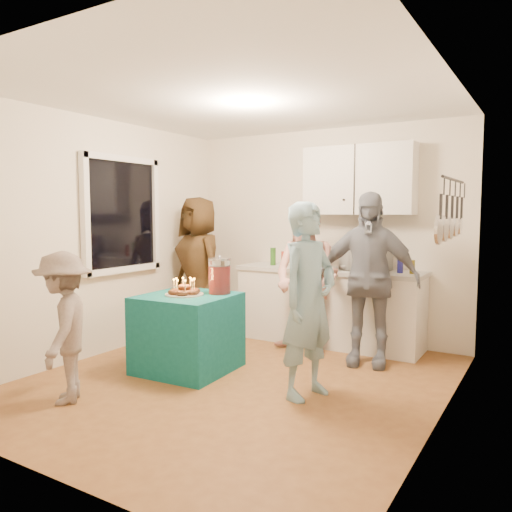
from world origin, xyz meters
The scene contains 19 objects.
floor centered at (0.00, 0.00, 0.00)m, with size 4.00×4.00×0.00m, color brown.
ceiling centered at (0.00, 0.00, 2.60)m, with size 4.00×4.00×0.00m, color white.
back_wall centered at (0.00, 2.00, 1.30)m, with size 3.60×3.60×0.00m, color silver.
left_wall centered at (-1.80, 0.00, 1.30)m, with size 4.00×4.00×0.00m, color silver.
right_wall centered at (1.80, 0.00, 1.30)m, with size 4.00×4.00×0.00m, color silver.
window_night centered at (-1.77, 0.30, 1.55)m, with size 0.04×1.00×1.20m, color black.
counter centered at (0.20, 1.70, 0.43)m, with size 2.20×0.58×0.86m, color white.
countertop centered at (0.20, 1.70, 0.89)m, with size 2.24×0.62×0.05m, color beige.
upper_cabinet centered at (0.50, 1.85, 1.95)m, with size 1.30×0.30×0.80m, color white.
pot_rack centered at (1.72, 0.70, 1.60)m, with size 0.12×1.00×0.60m, color black.
microwave centered at (0.65, 1.70, 1.05)m, with size 0.52×0.35×0.29m, color white.
party_table centered at (-0.60, 0.03, 0.38)m, with size 0.85×0.85×0.76m, color #0E5C5F.
donut_cake centered at (-0.62, 0.00, 0.85)m, with size 0.38×0.38×0.18m, color #381C0C, non-canonical shape.
punch_jar centered at (-0.37, 0.25, 0.93)m, with size 0.22×0.22×0.34m, color #B20F0E.
man_birthday centered at (0.73, 0.00, 0.83)m, with size 0.61×0.40×1.67m, color #7EA6B8.
woman_back_left centered at (-1.40, 1.25, 0.88)m, with size 0.87×0.56×1.77m, color #573A18.
woman_back_center centered at (0.15, 1.19, 0.84)m, with size 0.82×0.64×1.68m, color #CE736B.
woman_back_right centered at (0.86, 1.14, 0.89)m, with size 1.05×0.44×1.79m, color black.
child_near_left centered at (-0.95, -1.15, 0.63)m, with size 0.81×0.47×1.26m, color #63554F.
Camera 1 is at (2.50, -3.80, 1.57)m, focal length 35.00 mm.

